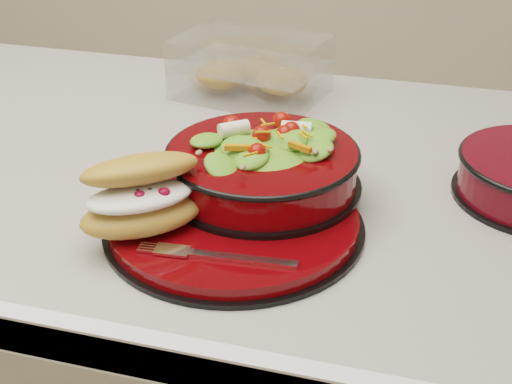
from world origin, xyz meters
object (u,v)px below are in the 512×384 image
(dinner_plate, at_px, (235,222))
(croissant, at_px, (142,196))
(fork, at_px, (220,256))
(pastry_box, at_px, (252,68))
(salad_bowl, at_px, (262,160))

(dinner_plate, xyz_separation_m, croissant, (-0.09, -0.05, 0.05))
(fork, xyz_separation_m, pastry_box, (-0.11, 0.49, 0.02))
(dinner_plate, relative_size, fork, 1.98)
(dinner_plate, xyz_separation_m, pastry_box, (-0.10, 0.40, 0.03))
(salad_bowl, bearing_deg, dinner_plate, -101.01)
(croissant, bearing_deg, fork, -56.75)
(dinner_plate, relative_size, pastry_box, 1.18)
(salad_bowl, relative_size, fork, 1.59)
(dinner_plate, xyz_separation_m, fork, (0.01, -0.09, 0.01))
(croissant, distance_m, pastry_box, 0.45)
(croissant, bearing_deg, pastry_box, 54.40)
(dinner_plate, height_order, croissant, croissant)
(salad_bowl, bearing_deg, croissant, -129.67)
(fork, bearing_deg, croissant, 65.81)
(dinner_plate, distance_m, pastry_box, 0.42)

